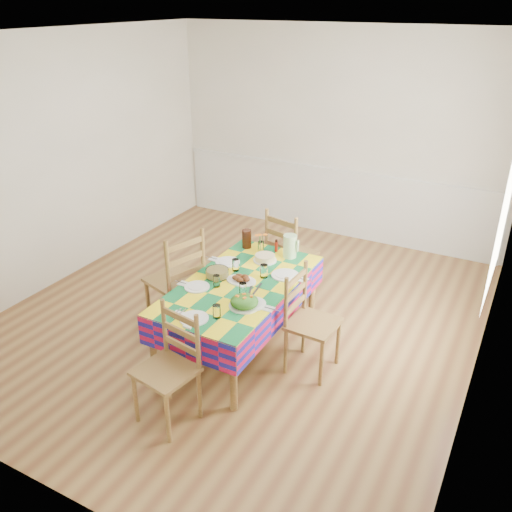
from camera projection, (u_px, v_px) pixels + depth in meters
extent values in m
cube|color=brown|center=(242.00, 317.00, 5.60)|extent=(4.50, 5.00, 0.04)
cube|color=white|center=(238.00, 31.00, 4.41)|extent=(4.50, 5.00, 0.04)
cube|color=beige|center=(336.00, 135.00, 7.01)|extent=(4.50, 0.04, 2.70)
cube|color=beige|center=(15.00, 321.00, 3.01)|extent=(4.50, 0.04, 2.70)
cube|color=beige|center=(62.00, 160.00, 5.97)|extent=(0.04, 5.00, 2.70)
cube|color=beige|center=(504.00, 238.00, 4.04)|extent=(0.04, 5.00, 2.70)
cube|color=white|center=(333.00, 170.00, 7.16)|extent=(4.41, 0.06, 0.04)
cube|color=white|center=(331.00, 202.00, 7.37)|extent=(4.41, 0.03, 0.90)
plane|color=white|center=(506.00, 206.00, 4.23)|extent=(0.00, 1.40, 1.40)
cylinder|color=brown|center=(153.00, 350.00, 4.53)|extent=(0.06, 0.06, 0.62)
cylinder|color=brown|center=(233.00, 378.00, 4.20)|extent=(0.06, 0.06, 0.62)
cylinder|color=brown|center=(245.00, 273.00, 5.77)|extent=(0.06, 0.06, 0.62)
cylinder|color=brown|center=(312.00, 290.00, 5.44)|extent=(0.06, 0.06, 0.62)
cube|color=brown|center=(240.00, 286.00, 4.84)|extent=(0.88, 1.67, 0.04)
cube|color=#A90E38|center=(240.00, 284.00, 4.83)|extent=(0.92, 1.71, 0.01)
cube|color=#A90E38|center=(197.00, 285.00, 5.08)|extent=(0.01, 1.71, 0.26)
cube|color=#A90E38|center=(286.00, 309.00, 4.69)|extent=(0.01, 1.71, 0.26)
cube|color=#A90E38|center=(185.00, 345.00, 4.21)|extent=(0.92, 0.01, 0.26)
cube|color=#A90E38|center=(281.00, 260.00, 5.57)|extent=(0.92, 0.01, 0.26)
cylinder|color=white|center=(194.00, 318.00, 4.29)|extent=(0.24, 0.24, 0.01)
cylinder|color=white|center=(194.00, 317.00, 4.29)|extent=(0.17, 0.17, 0.01)
cylinder|color=white|center=(217.00, 311.00, 4.29)|extent=(0.07, 0.07, 0.11)
cube|color=silver|center=(178.00, 314.00, 4.36)|extent=(0.09, 0.09, 0.01)
cube|color=silver|center=(176.00, 313.00, 4.36)|extent=(0.01, 0.15, 0.00)
cube|color=silver|center=(180.00, 314.00, 4.35)|extent=(0.01, 0.17, 0.00)
cylinder|color=white|center=(197.00, 287.00, 4.75)|extent=(0.22, 0.22, 0.01)
cylinder|color=white|center=(197.00, 286.00, 4.75)|extent=(0.16, 0.16, 0.00)
cylinder|color=white|center=(216.00, 281.00, 4.75)|extent=(0.06, 0.06, 0.11)
cube|color=silver|center=(183.00, 283.00, 4.82)|extent=(0.08, 0.08, 0.00)
cube|color=silver|center=(182.00, 283.00, 4.82)|extent=(0.14, 0.01, 0.00)
cube|color=silver|center=(185.00, 283.00, 4.81)|extent=(0.17, 0.01, 0.00)
cylinder|color=white|center=(228.00, 262.00, 5.20)|extent=(0.24, 0.24, 0.01)
cylinder|color=white|center=(228.00, 261.00, 5.19)|extent=(0.17, 0.17, 0.01)
cylinder|color=white|center=(235.00, 265.00, 5.03)|extent=(0.07, 0.07, 0.11)
cube|color=silver|center=(214.00, 259.00, 5.27)|extent=(0.09, 0.09, 0.01)
cube|color=silver|center=(212.00, 258.00, 5.27)|extent=(0.15, 0.01, 0.00)
cube|color=silver|center=(215.00, 259.00, 5.26)|extent=(0.17, 0.01, 0.00)
cylinder|color=white|center=(252.00, 304.00, 4.49)|extent=(0.23, 0.23, 0.01)
cylinder|color=white|center=(252.00, 303.00, 4.49)|extent=(0.16, 0.16, 0.01)
cylinder|color=white|center=(243.00, 289.00, 4.62)|extent=(0.07, 0.07, 0.11)
cube|color=silver|center=(269.00, 309.00, 4.43)|extent=(0.09, 0.09, 0.01)
cube|color=silver|center=(267.00, 308.00, 4.43)|extent=(0.15, 0.01, 0.00)
cube|color=silver|center=(271.00, 309.00, 4.42)|extent=(0.17, 0.01, 0.00)
cylinder|color=white|center=(285.00, 275.00, 4.95)|extent=(0.26, 0.26, 0.01)
cylinder|color=white|center=(285.00, 274.00, 4.95)|extent=(0.18, 0.18, 0.01)
cylinder|color=white|center=(264.00, 271.00, 4.91)|extent=(0.07, 0.07, 0.12)
cube|color=silver|center=(302.00, 280.00, 4.88)|extent=(0.10, 0.10, 0.01)
cube|color=silver|center=(300.00, 279.00, 4.89)|extent=(0.16, 0.01, 0.00)
cube|color=silver|center=(304.00, 280.00, 4.87)|extent=(0.19, 0.01, 0.00)
ellipsoid|color=white|center=(241.00, 281.00, 4.86)|extent=(0.28, 0.20, 0.01)
ellipsoid|color=black|center=(246.00, 279.00, 4.82)|extent=(0.07, 0.06, 0.04)
ellipsoid|color=black|center=(245.00, 277.00, 4.86)|extent=(0.07, 0.06, 0.04)
ellipsoid|color=black|center=(239.00, 276.00, 4.88)|extent=(0.07, 0.06, 0.04)
ellipsoid|color=black|center=(236.00, 278.00, 4.85)|extent=(0.07, 0.06, 0.04)
ellipsoid|color=black|center=(240.00, 280.00, 4.81)|extent=(0.07, 0.06, 0.04)
cylinder|color=white|center=(244.00, 306.00, 4.46)|extent=(0.26, 0.26, 0.01)
ellipsoid|color=#153F0F|center=(244.00, 302.00, 4.45)|extent=(0.23, 0.23, 0.10)
cube|color=orange|center=(237.00, 296.00, 4.43)|extent=(0.03, 0.02, 0.01)
cube|color=orange|center=(244.00, 294.00, 4.45)|extent=(0.04, 0.04, 0.01)
cube|color=orange|center=(245.00, 298.00, 4.40)|extent=(0.03, 0.03, 0.01)
cube|color=orange|center=(251.00, 296.00, 4.42)|extent=(0.03, 0.04, 0.01)
cylinder|color=white|center=(217.00, 273.00, 4.92)|extent=(0.21, 0.21, 0.08)
cylinder|color=#D3BE70|center=(217.00, 273.00, 4.92)|extent=(0.19, 0.19, 0.06)
cylinder|color=white|center=(265.00, 260.00, 5.23)|extent=(0.23, 0.23, 0.01)
cylinder|color=#D2B080|center=(265.00, 257.00, 5.22)|extent=(0.19, 0.19, 0.05)
cube|color=black|center=(250.00, 290.00, 4.71)|extent=(0.11, 0.27, 0.01)
cube|color=black|center=(256.00, 290.00, 4.70)|extent=(0.06, 0.28, 0.01)
cylinder|color=white|center=(261.00, 247.00, 5.40)|extent=(0.06, 0.06, 0.11)
cylinder|color=#2D6F25|center=(259.00, 242.00, 5.39)|extent=(0.01, 0.01, 0.15)
ellipsoid|color=orange|center=(257.00, 235.00, 5.37)|extent=(0.05, 0.05, 0.02)
cylinder|color=#2D6F25|center=(263.00, 243.00, 5.39)|extent=(0.01, 0.01, 0.15)
ellipsoid|color=orange|center=(265.00, 235.00, 5.35)|extent=(0.05, 0.05, 0.02)
cylinder|color=#2D6F25|center=(260.00, 243.00, 5.38)|extent=(0.01, 0.01, 0.15)
ellipsoid|color=orange|center=(259.00, 235.00, 5.32)|extent=(0.05, 0.05, 0.02)
cylinder|color=#AE1C0D|center=(276.00, 245.00, 5.40)|extent=(0.03, 0.03, 0.13)
cylinder|color=#B9E7A3|center=(290.00, 246.00, 5.27)|extent=(0.13, 0.13, 0.23)
cylinder|color=black|center=(247.00, 239.00, 5.48)|extent=(0.09, 0.09, 0.19)
cube|color=white|center=(187.00, 327.00, 4.17)|extent=(0.07, 0.02, 0.02)
cylinder|color=brown|center=(136.00, 398.00, 4.12)|extent=(0.04, 0.04, 0.44)
cylinder|color=brown|center=(168.00, 418.00, 3.92)|extent=(0.04, 0.04, 0.44)
cylinder|color=brown|center=(168.00, 376.00, 4.35)|extent=(0.04, 0.04, 0.44)
cylinder|color=brown|center=(200.00, 395.00, 4.15)|extent=(0.04, 0.04, 0.44)
cube|color=brown|center=(166.00, 371.00, 4.03)|extent=(0.48, 0.46, 0.03)
cylinder|color=brown|center=(164.00, 327.00, 4.16)|extent=(0.04, 0.04, 0.49)
cylinder|color=brown|center=(198.00, 344.00, 3.96)|extent=(0.04, 0.04, 0.49)
cube|color=brown|center=(181.00, 346.00, 4.10)|extent=(0.35, 0.08, 0.05)
cube|color=brown|center=(180.00, 332.00, 4.04)|extent=(0.35, 0.08, 0.05)
cube|color=brown|center=(179.00, 317.00, 3.99)|extent=(0.35, 0.08, 0.05)
cylinder|color=brown|center=(315.00, 274.00, 5.91)|extent=(0.04, 0.04, 0.48)
cylinder|color=brown|center=(288.00, 264.00, 6.14)|extent=(0.04, 0.04, 0.48)
cylinder|color=brown|center=(295.00, 286.00, 5.67)|extent=(0.04, 0.04, 0.48)
cylinder|color=brown|center=(267.00, 275.00, 5.90)|extent=(0.04, 0.04, 0.48)
cube|color=brown|center=(292.00, 253.00, 5.79)|extent=(0.53, 0.52, 0.03)
cylinder|color=brown|center=(295.00, 243.00, 5.44)|extent=(0.04, 0.04, 0.53)
cylinder|color=brown|center=(267.00, 233.00, 5.67)|extent=(0.04, 0.04, 0.53)
cube|color=brown|center=(281.00, 247.00, 5.60)|extent=(0.38, 0.11, 0.05)
cube|color=brown|center=(281.00, 235.00, 5.54)|extent=(0.38, 0.11, 0.05)
cube|color=brown|center=(281.00, 222.00, 5.48)|extent=(0.38, 0.11, 0.05)
cylinder|color=brown|center=(181.00, 290.00, 5.57)|extent=(0.04, 0.04, 0.50)
cylinder|color=brown|center=(148.00, 304.00, 5.31)|extent=(0.04, 0.04, 0.50)
cylinder|color=brown|center=(205.00, 304.00, 5.32)|extent=(0.04, 0.04, 0.50)
cylinder|color=brown|center=(171.00, 319.00, 5.07)|extent=(0.04, 0.04, 0.50)
cube|color=brown|center=(175.00, 280.00, 5.20)|extent=(0.57, 0.59, 0.03)
cylinder|color=brown|center=(203.00, 255.00, 5.08)|extent=(0.04, 0.04, 0.56)
cylinder|color=brown|center=(168.00, 269.00, 4.83)|extent=(0.04, 0.04, 0.56)
cube|color=brown|center=(186.00, 273.00, 5.00)|extent=(0.15, 0.39, 0.06)
cube|color=brown|center=(186.00, 259.00, 4.94)|extent=(0.15, 0.39, 0.06)
cube|color=brown|center=(185.00, 244.00, 4.88)|extent=(0.15, 0.39, 0.06)
cylinder|color=brown|center=(321.00, 364.00, 4.50)|extent=(0.04, 0.04, 0.44)
cylinder|color=brown|center=(338.00, 342.00, 4.78)|extent=(0.04, 0.04, 0.44)
cylinder|color=brown|center=(286.00, 351.00, 4.65)|extent=(0.04, 0.04, 0.44)
cylinder|color=brown|center=(304.00, 332.00, 4.93)|extent=(0.04, 0.04, 0.44)
cube|color=brown|center=(313.00, 324.00, 4.61)|extent=(0.41, 0.43, 0.03)
cylinder|color=brown|center=(286.00, 304.00, 4.46)|extent=(0.04, 0.04, 0.49)
cylinder|color=brown|center=(305.00, 286.00, 4.73)|extent=(0.04, 0.04, 0.49)
cube|color=brown|center=(295.00, 305.00, 4.64)|extent=(0.04, 0.36, 0.05)
cube|color=brown|center=(296.00, 292.00, 4.58)|extent=(0.04, 0.36, 0.05)
cube|color=brown|center=(296.00, 279.00, 4.52)|extent=(0.04, 0.36, 0.05)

